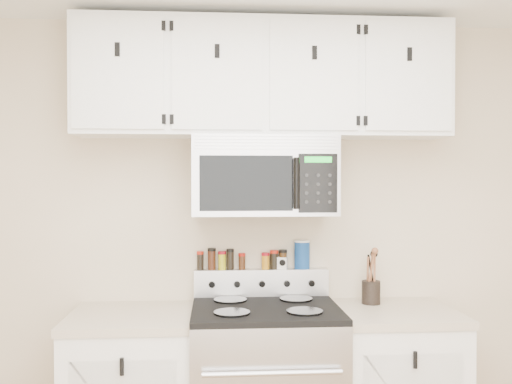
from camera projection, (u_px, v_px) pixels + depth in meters
back_wall at (261, 242)px, 3.27m from camera, size 3.50×0.01×2.50m
microwave at (264, 176)px, 3.07m from camera, size 0.76×0.44×0.42m
upper_cabinets at (263, 80)px, 3.08m from camera, size 2.00×0.35×0.62m
utensil_crock at (371, 290)px, 3.15m from camera, size 0.10×0.10×0.30m
kitchen_timer at (282, 263)px, 3.24m from camera, size 0.07×0.06×0.07m
salt_canister at (302, 254)px, 3.25m from camera, size 0.09×0.09×0.16m
spice_jar_0 at (200, 260)px, 3.21m from camera, size 0.04×0.04×0.10m
spice_jar_1 at (212, 259)px, 3.21m from camera, size 0.05×0.05×0.12m
spice_jar_2 at (222, 260)px, 3.22m from camera, size 0.04×0.04×0.10m
spice_jar_3 at (230, 259)px, 3.22m from camera, size 0.04×0.04×0.12m
spice_jar_4 at (242, 261)px, 3.23m from camera, size 0.04×0.04×0.09m
spice_jar_5 at (265, 261)px, 3.24m from camera, size 0.05×0.05×0.09m
spice_jar_6 at (274, 260)px, 3.24m from camera, size 0.05×0.05×0.11m
spice_jar_7 at (283, 259)px, 3.24m from camera, size 0.05×0.05×0.11m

